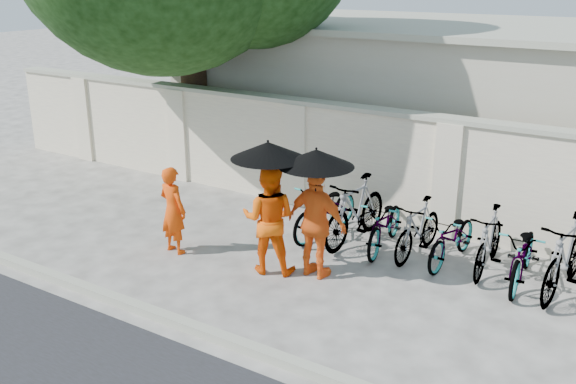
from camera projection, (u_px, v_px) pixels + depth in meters
The scene contains 17 objects.
ground at pixel (247, 274), 9.77m from camera, with size 80.00×80.00×0.00m, color #BAB6AD.
kerb at pixel (171, 319), 8.39m from camera, with size 40.00×0.16×0.12m, color #A3A590.
compound_wall at pixel (395, 170), 11.49m from camera, with size 20.00×0.30×2.00m, color #F3E8C3.
building_behind at pixel (510, 107), 13.83m from camera, with size 14.00×6.00×3.20m, color #B4B09E.
monk_left at pixel (173, 210), 10.34m from camera, with size 0.53×0.35×1.45m, color #F64508.
monk_center at pixel (269, 219), 9.63m from camera, with size 0.83×0.65×1.71m, color #FF5B08.
parasol_center at pixel (268, 150), 9.18m from camera, with size 1.09×1.09×1.10m.
monk_right at pixel (317, 223), 9.45m from camera, with size 1.00×0.42×1.71m, color orange.
parasol_right at pixel (316, 158), 9.05m from camera, with size 1.10×1.10×1.03m.
bike_0 at pixel (326, 210), 11.07m from camera, with size 0.63×1.80×0.95m, color gray.
bike_1 at pixel (355, 210), 10.77m from camera, with size 0.54×1.89×1.14m, color gray.
bike_2 at pixel (386, 224), 10.54m from camera, with size 0.58×1.68×0.88m, color gray.
bike_3 at pixel (418, 229), 10.25m from camera, with size 0.45×1.58×0.95m, color gray.
bike_4 at pixel (453, 238), 10.03m from camera, with size 0.57×1.62×0.85m, color gray.
bike_5 at pixel (489, 241), 9.74m from camera, with size 0.47×1.65×0.99m, color gray.
bike_6 at pixel (524, 255), 9.34m from camera, with size 0.61×1.76×0.92m, color gray.
bike_7 at pixel (565, 256), 9.03m from camera, with size 0.54×1.89×1.14m, color gray.
Camera 1 is at (5.25, -7.12, 4.37)m, focal length 40.00 mm.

